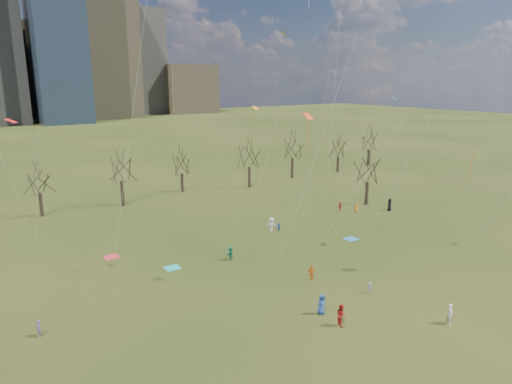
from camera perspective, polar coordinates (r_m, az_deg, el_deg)
ground at (r=47.38m, az=8.40°, el=-11.18°), size 500.00×500.00×0.00m
downtown_skyline at (r=244.03m, az=-29.30°, el=16.74°), size 212.50×78.00×118.00m
bare_tree_row at (r=75.73m, az=-10.93°, el=3.15°), size 113.04×29.80×9.50m
blanket_teal at (r=51.11m, az=-10.42°, el=-9.31°), size 1.60×1.50×0.03m
blanket_navy at (r=60.14m, az=11.79°, el=-5.76°), size 1.60×1.50×0.03m
blanket_crimson at (r=55.74m, az=-17.62°, el=-7.74°), size 1.60×1.50×0.03m
person_0 at (r=41.32m, az=8.20°, el=-13.72°), size 0.96×0.68×1.83m
person_1 at (r=42.72m, az=23.10°, el=-13.83°), size 0.75×0.77×1.79m
person_2 at (r=39.89m, az=10.60°, el=-14.85°), size 0.99×1.11×1.90m
person_3 at (r=46.08m, az=14.02°, el=-11.48°), size 0.46×0.72×1.07m
person_4 at (r=47.60m, az=6.96°, el=-9.97°), size 0.97×0.86×1.57m
person_5 at (r=52.22m, az=-3.22°, el=-7.65°), size 1.52×1.13×1.59m
person_6 at (r=73.92m, az=16.36°, el=-1.53°), size 1.13×1.08×1.95m
person_7 at (r=41.68m, az=-25.54°, el=-15.10°), size 0.46×0.59×1.42m
person_8 at (r=61.61m, az=2.84°, el=-4.40°), size 0.50×0.62×1.22m
person_9 at (r=61.63m, az=1.95°, el=-4.06°), size 1.39×1.08×1.89m
person_10 at (r=72.07m, az=10.45°, el=-1.79°), size 0.90×0.56×1.43m
person_12 at (r=71.83m, az=12.47°, el=-1.92°), size 0.54×0.77×1.50m
kites_airborne at (r=53.80m, az=3.12°, el=8.58°), size 56.11×41.67×32.59m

